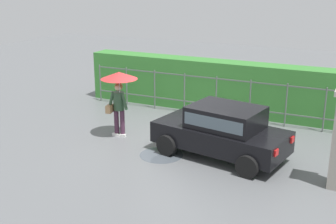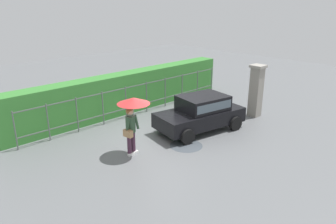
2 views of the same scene
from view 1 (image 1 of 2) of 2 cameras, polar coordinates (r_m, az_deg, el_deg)
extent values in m
plane|color=slate|center=(13.46, 1.41, -3.95)|extent=(40.00, 40.00, 0.00)
cube|color=black|center=(12.36, 6.81, -3.19)|extent=(3.93, 2.27, 0.60)
cube|color=black|center=(12.09, 7.54, -0.67)|extent=(2.12, 1.75, 0.60)
cube|color=#4C5B66|center=(12.09, 7.54, -0.58)|extent=(1.98, 1.75, 0.33)
cylinder|color=black|center=(12.41, -0.19, -4.35)|extent=(0.62, 0.28, 0.60)
cylinder|color=black|center=(13.72, 3.92, -2.23)|extent=(0.62, 0.28, 0.60)
cylinder|color=black|center=(11.25, 10.27, -7.02)|extent=(0.62, 0.28, 0.60)
cylinder|color=black|center=(12.68, 13.58, -4.38)|extent=(0.62, 0.28, 0.60)
cube|color=red|center=(11.11, 13.88, -5.17)|extent=(0.09, 0.21, 0.16)
cube|color=red|center=(12.08, 15.86, -3.49)|extent=(0.09, 0.21, 0.16)
cylinder|color=#47283D|center=(13.92, -5.96, -1.43)|extent=(0.15, 0.15, 0.86)
cylinder|color=#47283D|center=(13.99, -6.72, -1.36)|extent=(0.15, 0.15, 0.86)
cube|color=white|center=(14.00, -6.00, -3.02)|extent=(0.26, 0.10, 0.08)
cube|color=white|center=(14.07, -6.75, -2.94)|extent=(0.26, 0.10, 0.08)
cylinder|color=#2D4C33|center=(13.74, -6.44, 1.45)|extent=(0.34, 0.34, 0.58)
sphere|color=#DBAD89|center=(13.63, -6.50, 3.19)|extent=(0.22, 0.22, 0.22)
sphere|color=olive|center=(13.66, -6.45, 3.30)|extent=(0.25, 0.25, 0.25)
cylinder|color=#2D4C33|center=(13.58, -5.71, 1.41)|extent=(0.24, 0.12, 0.56)
cylinder|color=#2D4C33|center=(13.75, -7.41, 1.55)|extent=(0.24, 0.12, 0.56)
cylinder|color=#B2B2B7|center=(13.53, -6.33, 2.72)|extent=(0.02, 0.02, 0.77)
cone|color=red|center=(13.42, -6.40, 4.75)|extent=(1.13, 1.13, 0.22)
cube|color=tan|center=(13.81, -7.59, 0.44)|extent=(0.21, 0.36, 0.24)
cylinder|color=#59605B|center=(17.87, -8.81, 3.75)|extent=(0.05, 0.05, 1.50)
cylinder|color=#59605B|center=(17.22, -5.41, 3.36)|extent=(0.05, 0.05, 1.50)
cylinder|color=#59605B|center=(16.64, -1.75, 2.94)|extent=(0.05, 0.05, 1.50)
cylinder|color=#59605B|center=(16.13, 2.15, 2.47)|extent=(0.05, 0.05, 1.50)
cylinder|color=#59605B|center=(15.70, 6.28, 1.96)|extent=(0.05, 0.05, 1.50)
cylinder|color=#59605B|center=(15.36, 10.61, 1.41)|extent=(0.05, 0.05, 1.50)
cylinder|color=#59605B|center=(15.11, 15.11, 0.84)|extent=(0.05, 0.05, 1.50)
cylinder|color=#59605B|center=(14.96, 19.74, 0.24)|extent=(0.05, 0.05, 1.50)
cube|color=#59605B|center=(15.36, 8.53, 4.10)|extent=(11.08, 0.03, 0.04)
cube|color=#59605B|center=(15.60, 8.37, 0.63)|extent=(11.08, 0.03, 0.04)
cube|color=#387F33|center=(16.19, 9.28, 3.04)|extent=(12.08, 0.90, 1.90)
cylinder|color=#4C545B|center=(12.53, -0.88, -5.61)|extent=(1.24, 1.24, 0.00)
camera|label=2|loc=(13.61, -54.58, 11.80)|focal=34.84mm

